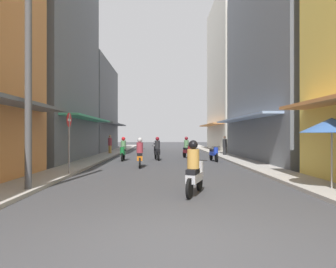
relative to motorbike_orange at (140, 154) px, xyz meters
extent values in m
plane|color=#38383A|center=(1.42, 5.93, -0.70)|extent=(92.06, 92.06, 0.00)
cube|color=#9E9991|center=(-3.36, 5.93, -0.64)|extent=(1.58, 49.85, 0.12)
cube|color=#9E9991|center=(6.21, 5.93, -0.64)|extent=(1.58, 49.85, 0.12)
cube|color=slate|center=(-7.15, 4.13, 7.66)|extent=(6.00, 10.25, 16.72)
cube|color=#4CB28C|center=(-3.65, 4.13, 2.10)|extent=(1.10, 9.22, 0.12)
cube|color=slate|center=(-7.15, 14.77, 3.81)|extent=(6.00, 10.37, 9.03)
cube|color=slate|center=(-3.65, 14.77, 2.10)|extent=(1.10, 9.34, 0.12)
cube|color=slate|center=(10.00, 3.98, 6.57)|extent=(6.00, 12.82, 14.54)
cube|color=#8CA5CC|center=(6.50, 3.98, 2.10)|extent=(1.10, 11.54, 0.12)
cube|color=silver|center=(10.00, 16.79, 7.65)|extent=(6.00, 11.16, 16.70)
cube|color=#D88C4C|center=(6.50, 16.79, 2.10)|extent=(1.10, 10.05, 0.12)
cylinder|color=black|center=(-0.04, 0.65, -0.42)|extent=(0.12, 0.56, 0.56)
cylinder|color=black|center=(0.04, -0.60, -0.42)|extent=(0.12, 0.56, 0.56)
cube|color=orange|center=(0.00, -0.02, -0.20)|extent=(0.34, 1.02, 0.24)
cube|color=black|center=(0.01, -0.22, 0.00)|extent=(0.32, 0.58, 0.14)
cylinder|color=orange|center=(-0.03, 0.53, 0.00)|extent=(0.28, 0.28, 0.45)
cylinder|color=black|center=(-0.03, 0.53, 0.25)|extent=(0.55, 0.06, 0.03)
cylinder|color=#99333F|center=(0.01, -0.17, 0.35)|extent=(0.34, 0.34, 0.55)
sphere|color=#B2B2B7|center=(0.01, -0.17, 0.75)|extent=(0.26, 0.26, 0.26)
cylinder|color=black|center=(-1.40, 3.41, -0.42)|extent=(0.10, 0.56, 0.56)
cylinder|color=black|center=(-1.43, 4.66, -0.42)|extent=(0.10, 0.56, 0.56)
cube|color=#197233|center=(-1.42, 4.09, -0.20)|extent=(0.31, 1.01, 0.24)
cube|color=black|center=(-1.42, 4.29, 0.00)|extent=(0.30, 0.57, 0.14)
cylinder|color=#197233|center=(-1.40, 3.54, 0.00)|extent=(0.28, 0.28, 0.45)
cylinder|color=black|center=(-1.40, 3.54, 0.25)|extent=(0.55, 0.05, 0.03)
cylinder|color=#598C59|center=(-1.42, 4.24, 0.35)|extent=(0.34, 0.34, 0.55)
sphere|color=red|center=(-1.42, 4.24, 0.75)|extent=(0.26, 0.26, 0.26)
cylinder|color=black|center=(0.50, 17.58, -0.42)|extent=(0.12, 0.56, 0.56)
cylinder|color=black|center=(0.41, 16.33, -0.42)|extent=(0.12, 0.56, 0.56)
cube|color=silver|center=(0.45, 16.91, -0.20)|extent=(0.35, 1.02, 0.24)
cube|color=black|center=(0.44, 16.71, 0.00)|extent=(0.32, 0.58, 0.14)
cylinder|color=silver|center=(0.49, 17.45, 0.00)|extent=(0.28, 0.28, 0.45)
cylinder|color=black|center=(0.49, 17.45, 0.25)|extent=(0.55, 0.07, 0.03)
cylinder|color=black|center=(4.60, 2.77, -0.42)|extent=(0.14, 0.57, 0.56)
cylinder|color=black|center=(4.47, 4.02, -0.42)|extent=(0.14, 0.57, 0.56)
cube|color=#1E38B7|center=(4.53, 3.44, -0.20)|extent=(0.39, 1.02, 0.24)
cube|color=black|center=(4.51, 3.64, 0.00)|extent=(0.34, 0.59, 0.14)
cylinder|color=#1E38B7|center=(4.59, 2.90, 0.00)|extent=(0.28, 0.28, 0.45)
cylinder|color=black|center=(4.59, 2.90, 0.25)|extent=(0.55, 0.09, 0.03)
cylinder|color=black|center=(3.19, 5.22, -0.42)|extent=(0.23, 0.56, 0.56)
cylinder|color=black|center=(2.86, 6.43, -0.42)|extent=(0.23, 0.56, 0.56)
cube|color=maroon|center=(3.01, 5.87, -0.20)|extent=(0.54, 1.04, 0.24)
cube|color=black|center=(2.96, 6.07, 0.00)|extent=(0.42, 0.61, 0.14)
cylinder|color=maroon|center=(3.16, 5.34, 0.00)|extent=(0.28, 0.28, 0.45)
cylinder|color=black|center=(3.16, 5.34, 0.25)|extent=(0.54, 0.18, 0.03)
cylinder|color=#598C59|center=(2.97, 6.02, 0.35)|extent=(0.34, 0.34, 0.55)
sphere|color=maroon|center=(2.97, 6.02, 0.75)|extent=(0.26, 0.26, 0.26)
cylinder|color=black|center=(0.73, 5.09, -0.42)|extent=(0.17, 0.57, 0.56)
cylinder|color=black|center=(0.94, 3.86, -0.42)|extent=(0.17, 0.57, 0.56)
cube|color=black|center=(0.84, 4.42, -0.20)|extent=(0.45, 1.03, 0.24)
cube|color=black|center=(0.87, 4.23, 0.00)|extent=(0.37, 0.60, 0.14)
cylinder|color=black|center=(0.75, 4.97, 0.00)|extent=(0.28, 0.28, 0.45)
cylinder|color=black|center=(0.75, 4.97, 0.25)|extent=(0.55, 0.12, 0.03)
cylinder|color=#262628|center=(0.87, 4.28, 0.35)|extent=(0.34, 0.34, 0.55)
sphere|color=maroon|center=(0.87, 4.28, 0.75)|extent=(0.26, 0.26, 0.26)
cylinder|color=black|center=(2.34, -6.59, -0.42)|extent=(0.26, 0.55, 0.56)
cylinder|color=black|center=(1.92, -7.77, -0.42)|extent=(0.26, 0.55, 0.56)
cube|color=#B2B2B7|center=(2.11, -7.23, -0.20)|extent=(0.60, 1.04, 0.24)
cube|color=black|center=(2.04, -7.41, 0.00)|extent=(0.45, 0.62, 0.14)
cylinder|color=#B2B2B7|center=(2.30, -6.71, 0.00)|extent=(0.28, 0.28, 0.45)
cylinder|color=black|center=(2.30, -6.71, 0.25)|extent=(0.53, 0.21, 0.03)
cylinder|color=#BF8C3F|center=(2.06, -7.37, 0.35)|extent=(0.34, 0.34, 0.55)
sphere|color=black|center=(2.06, -7.37, 0.75)|extent=(0.26, 0.26, 0.26)
cylinder|color=#262628|center=(6.18, 7.75, -0.33)|extent=(0.28, 0.28, 0.74)
cylinder|color=#262628|center=(6.18, 7.75, 0.35)|extent=(0.34, 0.34, 0.63)
sphere|color=tan|center=(6.18, 7.75, 0.81)|extent=(0.22, 0.22, 0.22)
cylinder|color=#BF8C3F|center=(-3.35, 10.06, -0.31)|extent=(0.28, 0.28, 0.78)
cylinder|color=#99333F|center=(-3.35, 10.06, 0.40)|extent=(0.34, 0.34, 0.66)
sphere|color=tan|center=(-3.35, 10.06, 0.87)|extent=(0.22, 0.22, 0.22)
cylinder|color=#99999E|center=(6.30, -6.91, 0.33)|extent=(0.05, 0.05, 2.07)
cone|color=#335999|center=(6.30, -6.91, 1.32)|extent=(1.85, 1.85, 0.45)
cylinder|color=#4C4C4F|center=(-2.82, -6.82, 2.98)|extent=(0.20, 0.20, 7.38)
cylinder|color=gray|center=(-2.72, -3.26, 0.60)|extent=(0.07, 0.07, 2.60)
cylinder|color=red|center=(-2.72, -3.26, 1.65)|extent=(0.02, 0.60, 0.60)
cube|color=white|center=(-2.72, -3.26, 1.65)|extent=(0.03, 0.40, 0.10)
camera|label=1|loc=(1.18, -15.72, 1.04)|focal=31.63mm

